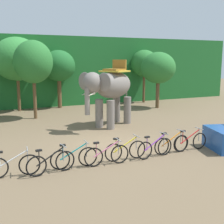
{
  "coord_description": "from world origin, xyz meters",
  "views": [
    {
      "loc": [
        -5.22,
        -11.74,
        3.78
      ],
      "look_at": [
        0.58,
        1.0,
        1.3
      ],
      "focal_mm": 47.58,
      "sensor_mm": 36.0,
      "label": 1
    }
  ],
  "objects_px": {
    "bike_pink": "(107,155)",
    "tree_right": "(158,68)",
    "tree_far_right": "(59,66)",
    "bike_red": "(190,142)",
    "bike_teal": "(74,157)",
    "bike_yellow": "(125,150)",
    "tree_center": "(33,62)",
    "bike_black": "(51,163)",
    "bike_orange": "(172,144)",
    "bike_purple": "(155,148)",
    "tree_center_right": "(17,59)",
    "elephant": "(110,88)",
    "tree_left": "(144,64)",
    "bike_white": "(13,165)"
  },
  "relations": [
    {
      "from": "bike_purple",
      "to": "bike_red",
      "type": "xyz_separation_m",
      "value": [
        1.84,
        0.15,
        0.0
      ]
    },
    {
      "from": "bike_black",
      "to": "bike_teal",
      "type": "height_order",
      "value": "same"
    },
    {
      "from": "bike_black",
      "to": "bike_yellow",
      "type": "height_order",
      "value": "same"
    },
    {
      "from": "tree_left",
      "to": "bike_orange",
      "type": "xyz_separation_m",
      "value": [
        -6.44,
        -13.18,
        -3.05
      ]
    },
    {
      "from": "tree_center",
      "to": "tree_far_right",
      "type": "distance_m",
      "value": 4.5
    },
    {
      "from": "tree_center",
      "to": "bike_black",
      "type": "bearing_deg",
      "value": -97.29
    },
    {
      "from": "bike_black",
      "to": "bike_yellow",
      "type": "xyz_separation_m",
      "value": [
        2.9,
        0.21,
        0.0
      ]
    },
    {
      "from": "tree_center_right",
      "to": "bike_yellow",
      "type": "bearing_deg",
      "value": -80.45
    },
    {
      "from": "bike_red",
      "to": "tree_far_right",
      "type": "bearing_deg",
      "value": 98.88
    },
    {
      "from": "tree_left",
      "to": "bike_orange",
      "type": "bearing_deg",
      "value": -116.03
    },
    {
      "from": "tree_right",
      "to": "tree_left",
      "type": "bearing_deg",
      "value": 79.56
    },
    {
      "from": "bike_red",
      "to": "bike_black",
      "type": "bearing_deg",
      "value": -178.51
    },
    {
      "from": "bike_teal",
      "to": "bike_orange",
      "type": "bearing_deg",
      "value": -0.44
    },
    {
      "from": "tree_center",
      "to": "tree_right",
      "type": "bearing_deg",
      "value": 2.51
    },
    {
      "from": "tree_center",
      "to": "bike_teal",
      "type": "bearing_deg",
      "value": -92.35
    },
    {
      "from": "tree_center",
      "to": "bike_black",
      "type": "height_order",
      "value": "tree_center"
    },
    {
      "from": "bike_pink",
      "to": "tree_right",
      "type": "bearing_deg",
      "value": 49.31
    },
    {
      "from": "elephant",
      "to": "bike_teal",
      "type": "height_order",
      "value": "elephant"
    },
    {
      "from": "bike_purple",
      "to": "bike_white",
      "type": "bearing_deg",
      "value": 177.37
    },
    {
      "from": "tree_center",
      "to": "bike_yellow",
      "type": "distance_m",
      "value": 10.29
    },
    {
      "from": "bike_yellow",
      "to": "bike_red",
      "type": "xyz_separation_m",
      "value": [
        3.02,
        -0.05,
        0.0
      ]
    },
    {
      "from": "tree_center",
      "to": "bike_purple",
      "type": "height_order",
      "value": "tree_center"
    },
    {
      "from": "bike_yellow",
      "to": "bike_purple",
      "type": "height_order",
      "value": "same"
    },
    {
      "from": "bike_white",
      "to": "tree_center",
      "type": "bearing_deg",
      "value": 75.79
    },
    {
      "from": "elephant",
      "to": "bike_yellow",
      "type": "relative_size",
      "value": 2.36
    },
    {
      "from": "tree_left",
      "to": "bike_yellow",
      "type": "relative_size",
      "value": 2.7
    },
    {
      "from": "tree_right",
      "to": "elephant",
      "type": "distance_m",
      "value": 7.65
    },
    {
      "from": "tree_center_right",
      "to": "bike_red",
      "type": "xyz_separation_m",
      "value": [
        5.22,
        -13.13,
        -3.43
      ]
    },
    {
      "from": "tree_left",
      "to": "bike_white",
      "type": "xyz_separation_m",
      "value": [
        -12.6,
        -13.11,
        -3.05
      ]
    },
    {
      "from": "tree_center_right",
      "to": "bike_black",
      "type": "bearing_deg",
      "value": -93.01
    },
    {
      "from": "tree_center_right",
      "to": "bike_purple",
      "type": "bearing_deg",
      "value": -75.72
    },
    {
      "from": "tree_center_right",
      "to": "bike_black",
      "type": "xyz_separation_m",
      "value": [
        -0.7,
        -13.29,
        -3.43
      ]
    },
    {
      "from": "tree_right",
      "to": "bike_pink",
      "type": "height_order",
      "value": "tree_right"
    },
    {
      "from": "elephant",
      "to": "bike_red",
      "type": "xyz_separation_m",
      "value": [
        1.16,
        -5.59,
        -1.82
      ]
    },
    {
      "from": "tree_center",
      "to": "elephant",
      "type": "xyz_separation_m",
      "value": [
        3.5,
        -4.1,
        -1.42
      ]
    },
    {
      "from": "tree_left",
      "to": "bike_teal",
      "type": "height_order",
      "value": "tree_left"
    },
    {
      "from": "tree_far_right",
      "to": "bike_red",
      "type": "relative_size",
      "value": 2.64
    },
    {
      "from": "tree_far_right",
      "to": "bike_orange",
      "type": "distance_m",
      "value": 13.71
    },
    {
      "from": "bike_black",
      "to": "bike_pink",
      "type": "xyz_separation_m",
      "value": [
        2.03,
        -0.01,
        0.0
      ]
    },
    {
      "from": "bike_white",
      "to": "bike_teal",
      "type": "distance_m",
      "value": 2.04
    },
    {
      "from": "elephant",
      "to": "bike_white",
      "type": "height_order",
      "value": "elephant"
    },
    {
      "from": "bike_purple",
      "to": "bike_yellow",
      "type": "bearing_deg",
      "value": 170.09
    },
    {
      "from": "tree_center",
      "to": "bike_purple",
      "type": "xyz_separation_m",
      "value": [
        2.82,
        -9.84,
        -3.24
      ]
    },
    {
      "from": "bike_red",
      "to": "bike_teal",
      "type": "bearing_deg",
      "value": 179.5
    },
    {
      "from": "tree_left",
      "to": "bike_red",
      "type": "height_order",
      "value": "tree_left"
    },
    {
      "from": "tree_left",
      "to": "bike_red",
      "type": "distance_m",
      "value": 14.62
    },
    {
      "from": "tree_far_right",
      "to": "bike_purple",
      "type": "bearing_deg",
      "value": -88.94
    },
    {
      "from": "tree_far_right",
      "to": "tree_right",
      "type": "distance_m",
      "value": 7.75
    },
    {
      "from": "tree_center_right",
      "to": "tree_left",
      "type": "height_order",
      "value": "tree_center_right"
    },
    {
      "from": "bike_pink",
      "to": "bike_yellow",
      "type": "relative_size",
      "value": 1.0
    }
  ]
}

